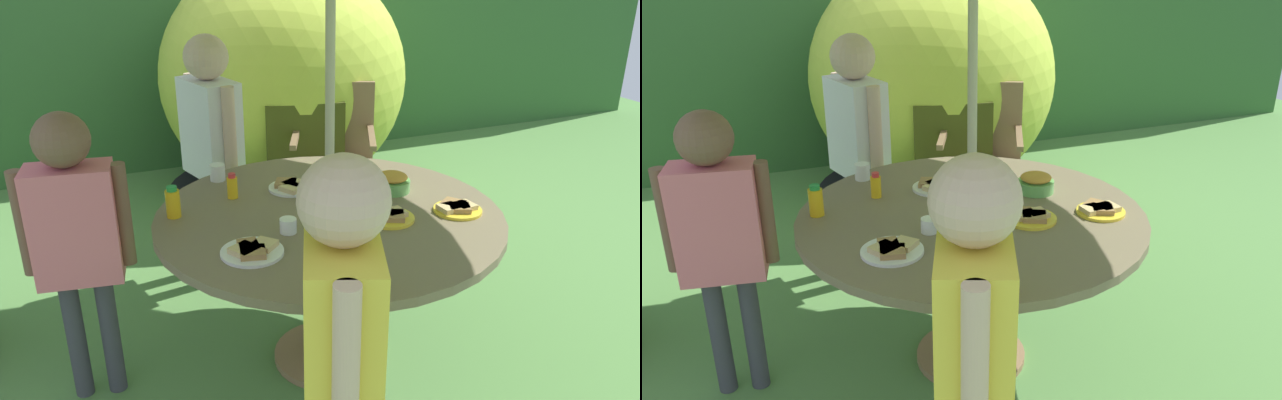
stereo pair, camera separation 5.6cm
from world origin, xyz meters
The scene contains 20 objects.
ground_plane centered at (0.00, 0.00, -0.01)m, with size 10.00×10.00×0.02m, color #548442.
hedge_backdrop centered at (0.00, 3.06, 1.05)m, with size 9.00×0.70×2.11m, color #33602D.
garden_table centered at (0.00, 0.00, 0.57)m, with size 1.37×1.37×0.69m.
wooden_chair centered at (0.53, 1.16, 0.51)m, with size 0.62×0.61×0.92m.
dome_tent centered at (0.51, 1.97, 0.80)m, with size 1.97×1.97×1.62m.
child_in_white_shirt centered at (-0.25, 0.91, 0.82)m, with size 0.27×0.42×1.28m.
child_in_pink_shirt centered at (-0.94, 0.15, 0.74)m, with size 0.39×0.21×1.16m.
child_in_yellow_shirt centered at (-0.36, -0.92, 0.81)m, with size 0.29×0.41×1.27m.
snack_bowl centered at (0.34, 0.11, 0.73)m, with size 0.16×0.16×0.08m.
plate_center_back centered at (-0.38, -0.22, 0.71)m, with size 0.22×0.22×0.03m.
plate_far_right centered at (0.19, -0.15, 0.71)m, with size 0.20×0.20×0.03m.
plate_mid_left centered at (-0.06, 0.29, 0.71)m, with size 0.20×0.20×0.03m.
plate_front_edge centered at (0.47, -0.19, 0.71)m, with size 0.19×0.19×0.03m.
plate_mid_right centered at (-0.09, -0.31, 0.71)m, with size 0.21×0.21×0.03m.
juice_bottle_near_left centered at (-0.31, 0.29, 0.74)m, with size 0.04×0.04×0.11m.
juice_bottle_near_right centered at (-0.17, -0.52, 0.75)m, with size 0.05×0.05×0.12m.
juice_bottle_far_left centered at (-0.14, -0.62, 0.75)m, with size 0.05×0.05×0.11m.
juice_bottle_center_front centered at (-0.58, 0.19, 0.75)m, with size 0.06×0.06×0.13m.
cup_near centered at (-0.21, -0.11, 0.72)m, with size 0.06×0.06×0.06m, color white.
cup_far centered at (-0.32, 0.52, 0.73)m, with size 0.07×0.07×0.07m, color white.
Camera 2 is at (-0.85, -2.11, 1.70)m, focal length 35.30 mm.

